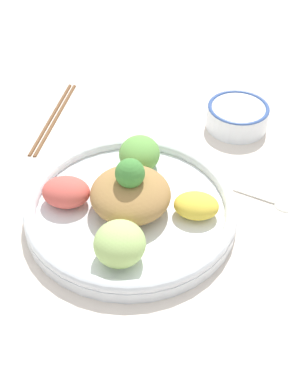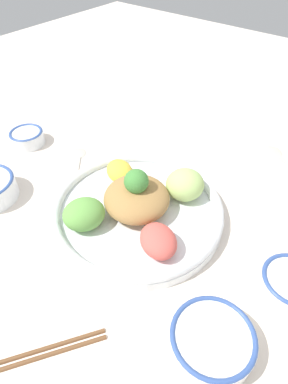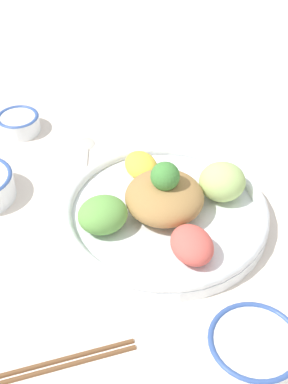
{
  "view_description": "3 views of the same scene",
  "coord_description": "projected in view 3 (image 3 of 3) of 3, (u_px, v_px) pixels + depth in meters",
  "views": [
    {
      "loc": [
        -0.54,
        0.17,
        0.62
      ],
      "look_at": [
        0.01,
        -0.05,
        0.07
      ],
      "focal_mm": 50.0,
      "sensor_mm": 36.0,
      "label": 1
    },
    {
      "loc": [
        0.36,
        0.25,
        0.48
      ],
      "look_at": [
        0.0,
        -0.04,
        0.04
      ],
      "focal_mm": 30.0,
      "sensor_mm": 36.0,
      "label": 2
    },
    {
      "loc": [
        0.54,
        0.34,
        0.62
      ],
      "look_at": [
        0.04,
        -0.07,
        0.05
      ],
      "focal_mm": 50.0,
      "sensor_mm": 36.0,
      "label": 3
    }
  ],
  "objects": [
    {
      "name": "ground_plane",
      "position": [
        191.0,
        219.0,
        0.88
      ],
      "size": [
        2.4,
        2.4,
        0.0
      ],
      "primitive_type": "plane",
      "color": "silver"
    },
    {
      "name": "salad_platter",
      "position": [
        165.0,
        208.0,
        0.86
      ],
      "size": [
        0.34,
        0.34,
        0.12
      ],
      "color": "white",
      "rests_on": "ground_plane"
    },
    {
      "name": "rice_bowl_blue",
      "position": [
        19.0,
        122.0,
        1.06
      ],
      "size": [
        0.08,
        0.08,
        0.04
      ],
      "color": "white",
      "rests_on": "ground_plane"
    },
    {
      "name": "rice_bowl_plain",
      "position": [
        253.0,
        348.0,
        0.67
      ],
      "size": [
        0.12,
        0.12,
        0.04
      ],
      "color": "white",
      "rests_on": "ground_plane"
    },
    {
      "name": "chopsticks_pair_near",
      "position": [
        42.0,
        367.0,
        0.67
      ],
      "size": [
        0.21,
        0.15,
        0.01
      ],
      "rotation": [
        0.0,
        0.0,
        5.69
      ],
      "color": "brown",
      "rests_on": "ground_plane"
    },
    {
      "name": "serving_spoon_main",
      "position": [
        85.0,
        149.0,
        1.02
      ],
      "size": [
        0.1,
        0.09,
        0.01
      ],
      "rotation": [
        0.0,
        0.0,
        0.71
      ],
      "color": "beige",
      "rests_on": "ground_plane"
    }
  ]
}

